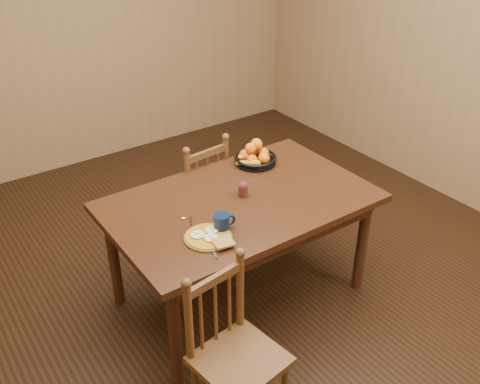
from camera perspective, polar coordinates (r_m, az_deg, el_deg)
room at (r=2.98m, az=0.00°, el=9.13°), size 4.52×5.02×2.72m
dining_table at (r=3.30m, az=0.00°, el=-2.02°), size 1.60×1.00×0.75m
chair_far at (r=3.92m, az=-4.60°, el=-0.27°), size 0.44×0.43×0.90m
chair_near at (r=2.73m, az=-0.59°, el=-16.83°), size 0.45×0.44×0.89m
breakfast_plate at (r=2.90m, az=-3.34°, el=-4.81°), size 0.26×0.30×0.04m
fork at (r=2.84m, az=-3.19°, el=-5.92°), size 0.05×0.18×0.00m
spoon at (r=3.08m, az=-5.84°, el=-2.86°), size 0.06×0.15×0.01m
coffee_mug at (r=2.95m, az=-1.90°, el=-3.25°), size 0.13×0.09×0.10m
juice_glass at (r=3.26m, az=0.34°, el=0.24°), size 0.06×0.06×0.09m
fruit_bowl at (r=3.64m, az=1.59°, el=3.82°), size 0.29×0.29×0.17m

